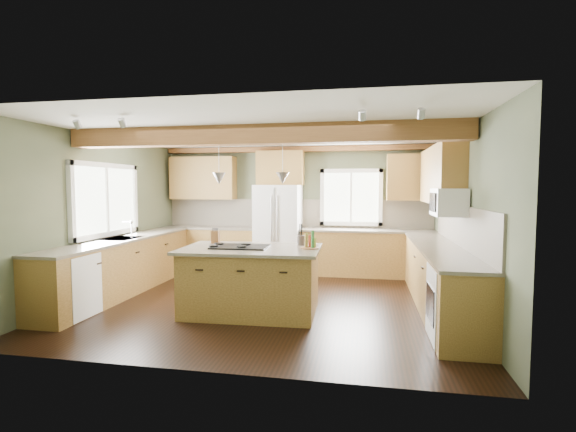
# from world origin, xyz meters

# --- Properties ---
(floor) EXTENTS (5.60, 5.60, 0.00)m
(floor) POSITION_xyz_m (0.00, 0.00, 0.00)
(floor) COLOR black
(floor) RESTS_ON ground
(ceiling) EXTENTS (5.60, 5.60, 0.00)m
(ceiling) POSITION_xyz_m (0.00, 0.00, 2.60)
(ceiling) COLOR silver
(ceiling) RESTS_ON wall_back
(wall_back) EXTENTS (5.60, 0.00, 5.60)m
(wall_back) POSITION_xyz_m (0.00, 2.50, 1.30)
(wall_back) COLOR #454E37
(wall_back) RESTS_ON ground
(wall_left) EXTENTS (0.00, 5.00, 5.00)m
(wall_left) POSITION_xyz_m (-2.80, 0.00, 1.30)
(wall_left) COLOR #454E37
(wall_left) RESTS_ON ground
(wall_right) EXTENTS (0.00, 5.00, 5.00)m
(wall_right) POSITION_xyz_m (2.80, 0.00, 1.30)
(wall_right) COLOR #454E37
(wall_right) RESTS_ON ground
(ceiling_beam) EXTENTS (5.55, 0.26, 0.26)m
(ceiling_beam) POSITION_xyz_m (0.00, -0.60, 2.47)
(ceiling_beam) COLOR brown
(ceiling_beam) RESTS_ON ceiling
(soffit_trim) EXTENTS (5.55, 0.20, 0.10)m
(soffit_trim) POSITION_xyz_m (0.00, 2.40, 2.54)
(soffit_trim) COLOR brown
(soffit_trim) RESTS_ON ceiling
(backsplash_back) EXTENTS (5.58, 0.03, 0.58)m
(backsplash_back) POSITION_xyz_m (0.00, 2.48, 1.21)
(backsplash_back) COLOR brown
(backsplash_back) RESTS_ON wall_back
(backsplash_right) EXTENTS (0.03, 3.70, 0.58)m
(backsplash_right) POSITION_xyz_m (2.78, 0.05, 1.21)
(backsplash_right) COLOR brown
(backsplash_right) RESTS_ON wall_right
(base_cab_back_left) EXTENTS (2.02, 0.60, 0.88)m
(base_cab_back_left) POSITION_xyz_m (-1.79, 2.20, 0.44)
(base_cab_back_left) COLOR brown
(base_cab_back_left) RESTS_ON floor
(counter_back_left) EXTENTS (2.06, 0.64, 0.04)m
(counter_back_left) POSITION_xyz_m (-1.79, 2.20, 0.90)
(counter_back_left) COLOR #443C32
(counter_back_left) RESTS_ON base_cab_back_left
(base_cab_back_right) EXTENTS (2.62, 0.60, 0.88)m
(base_cab_back_right) POSITION_xyz_m (1.49, 2.20, 0.44)
(base_cab_back_right) COLOR brown
(base_cab_back_right) RESTS_ON floor
(counter_back_right) EXTENTS (2.66, 0.64, 0.04)m
(counter_back_right) POSITION_xyz_m (1.49, 2.20, 0.90)
(counter_back_right) COLOR #443C32
(counter_back_right) RESTS_ON base_cab_back_right
(base_cab_left) EXTENTS (0.60, 3.70, 0.88)m
(base_cab_left) POSITION_xyz_m (-2.50, 0.05, 0.44)
(base_cab_left) COLOR brown
(base_cab_left) RESTS_ON floor
(counter_left) EXTENTS (0.64, 3.74, 0.04)m
(counter_left) POSITION_xyz_m (-2.50, 0.05, 0.90)
(counter_left) COLOR #443C32
(counter_left) RESTS_ON base_cab_left
(base_cab_right) EXTENTS (0.60, 3.70, 0.88)m
(base_cab_right) POSITION_xyz_m (2.50, 0.05, 0.44)
(base_cab_right) COLOR brown
(base_cab_right) RESTS_ON floor
(counter_right) EXTENTS (0.64, 3.74, 0.04)m
(counter_right) POSITION_xyz_m (2.50, 0.05, 0.90)
(counter_right) COLOR #443C32
(counter_right) RESTS_ON base_cab_right
(upper_cab_back_left) EXTENTS (1.40, 0.35, 0.90)m
(upper_cab_back_left) POSITION_xyz_m (-1.99, 2.33, 1.95)
(upper_cab_back_left) COLOR brown
(upper_cab_back_left) RESTS_ON wall_back
(upper_cab_over_fridge) EXTENTS (0.96, 0.35, 0.70)m
(upper_cab_over_fridge) POSITION_xyz_m (-0.30, 2.33, 2.15)
(upper_cab_over_fridge) COLOR brown
(upper_cab_over_fridge) RESTS_ON wall_back
(upper_cab_right) EXTENTS (0.35, 2.20, 0.90)m
(upper_cab_right) POSITION_xyz_m (2.62, 0.90, 1.95)
(upper_cab_right) COLOR brown
(upper_cab_right) RESTS_ON wall_right
(upper_cab_back_corner) EXTENTS (0.90, 0.35, 0.90)m
(upper_cab_back_corner) POSITION_xyz_m (2.30, 2.33, 1.95)
(upper_cab_back_corner) COLOR brown
(upper_cab_back_corner) RESTS_ON wall_back
(window_left) EXTENTS (0.04, 1.60, 1.05)m
(window_left) POSITION_xyz_m (-2.78, 0.05, 1.55)
(window_left) COLOR white
(window_left) RESTS_ON wall_left
(window_back) EXTENTS (1.10, 0.04, 1.00)m
(window_back) POSITION_xyz_m (1.15, 2.48, 1.55)
(window_back) COLOR white
(window_back) RESTS_ON wall_back
(sink) EXTENTS (0.50, 0.65, 0.03)m
(sink) POSITION_xyz_m (-2.50, 0.05, 0.91)
(sink) COLOR #262628
(sink) RESTS_ON counter_left
(faucet) EXTENTS (0.02, 0.02, 0.28)m
(faucet) POSITION_xyz_m (-2.32, 0.05, 1.05)
(faucet) COLOR #B2B2B7
(faucet) RESTS_ON sink
(dishwasher) EXTENTS (0.60, 0.60, 0.84)m
(dishwasher) POSITION_xyz_m (-2.49, -1.25, 0.43)
(dishwasher) COLOR white
(dishwasher) RESTS_ON floor
(oven) EXTENTS (0.60, 0.72, 0.84)m
(oven) POSITION_xyz_m (2.49, -1.25, 0.43)
(oven) COLOR white
(oven) RESTS_ON floor
(microwave) EXTENTS (0.40, 0.70, 0.38)m
(microwave) POSITION_xyz_m (2.58, -0.05, 1.55)
(microwave) COLOR white
(microwave) RESTS_ON wall_right
(pendant_left) EXTENTS (0.18, 0.18, 0.16)m
(pendant_left) POSITION_xyz_m (-0.56, -0.61, 1.88)
(pendant_left) COLOR #B2B2B7
(pendant_left) RESTS_ON ceiling
(pendant_right) EXTENTS (0.18, 0.18, 0.16)m
(pendant_right) POSITION_xyz_m (0.33, -0.58, 1.88)
(pendant_right) COLOR #B2B2B7
(pendant_right) RESTS_ON ceiling
(refrigerator) EXTENTS (0.90, 0.74, 1.80)m
(refrigerator) POSITION_xyz_m (-0.30, 2.12, 0.90)
(refrigerator) COLOR silver
(refrigerator) RESTS_ON floor
(island) EXTENTS (1.83, 1.16, 0.88)m
(island) POSITION_xyz_m (-0.12, -0.60, 0.44)
(island) COLOR brown
(island) RESTS_ON floor
(island_top) EXTENTS (1.95, 1.28, 0.04)m
(island_top) POSITION_xyz_m (-0.12, -0.60, 0.90)
(island_top) COLOR #443C32
(island_top) RESTS_ON island
(cooktop) EXTENTS (0.79, 0.55, 0.02)m
(cooktop) POSITION_xyz_m (-0.26, -0.60, 0.93)
(cooktop) COLOR black
(cooktop) RESTS_ON island_top
(knife_block) EXTENTS (0.12, 0.09, 0.19)m
(knife_block) POSITION_xyz_m (-0.75, -0.28, 1.02)
(knife_block) COLOR brown
(knife_block) RESTS_ON island_top
(utensil_crock) EXTENTS (0.12, 0.12, 0.14)m
(utensil_crock) POSITION_xyz_m (0.53, -0.23, 0.99)
(utensil_crock) COLOR #453C37
(utensil_crock) RESTS_ON island_top
(bottle_tray) EXTENTS (0.30, 0.30, 0.24)m
(bottle_tray) POSITION_xyz_m (0.70, -0.53, 1.04)
(bottle_tray) COLOR brown
(bottle_tray) RESTS_ON island_top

